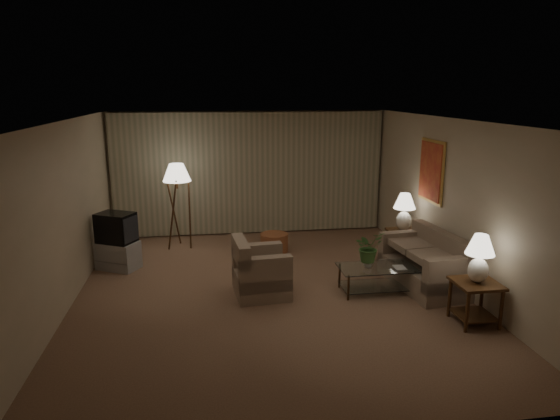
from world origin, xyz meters
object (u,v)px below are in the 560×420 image
Objects in this scene: side_table_far at (402,240)px; floor_lamp at (178,204)px; vase at (368,263)px; table_lamp_near at (480,254)px; ottoman at (274,243)px; armchair at (261,273)px; table_lamp_far at (404,209)px; sofa at (423,265)px; crt_tv at (116,228)px; side_table_near at (476,295)px; tv_cabinet at (118,255)px; coffee_table at (376,275)px.

floor_lamp reaches higher than side_table_far.
floor_lamp is 4.17m from vase.
table_lamp_near is 4.27m from ottoman.
armchair is at bearing 152.91° from table_lamp_near.
armchair is at bearing -157.16° from table_lamp_far.
sofa is 1.05× the size of floor_lamp.
side_table_far reaches higher than vase.
side_table_far is 0.80× the size of crt_tv.
tv_cabinet is (-5.20, 2.95, -0.17)m from side_table_near.
table_lamp_near reaches higher than armchair.
table_lamp_far reaches higher than side_table_far.
side_table_far is at bearing 50.33° from vase.
armchair reaches higher than side_table_near.
vase is at bearing -100.78° from armchair.
tv_cabinet is 2.95m from ottoman.
floor_lamp is (-4.16, 4.07, 0.48)m from side_table_near.
side_table_far is at bearing 90.00° from side_table_near.
table_lamp_near is 0.97× the size of table_lamp_far.
vase is at bearing -90.62° from sofa.
table_lamp_far is 1.83m from vase.
tv_cabinet reaches higher than coffee_table.
side_table_far is 5.22m from crt_tv.
floor_lamp is 3.13× the size of ottoman.
tv_cabinet is (-5.05, 1.60, -0.11)m from sofa.
side_table_near is 0.58m from table_lamp_near.
table_lamp_far is 5.22m from crt_tv.
table_lamp_far reaches higher than armchair.
sofa is 3.30× the size of ottoman.
armchair is at bearing -98.16° from sofa.
tv_cabinet is at bearing 150.41° from table_lamp_near.
ottoman is (-2.30, 3.50, -0.23)m from side_table_near.
table_lamp_far is (-0.00, 2.60, 0.59)m from side_table_near.
table_lamp_near reaches higher than sofa.
vase reaches higher than coffee_table.
crt_tv is at bearing 176.12° from table_lamp_far.
armchair is 0.57× the size of floor_lamp.
sofa is at bearing -96.84° from table_lamp_far.
table_lamp_far is at bearing 166.65° from sofa.
crt_tv is (-2.41, 1.53, 0.41)m from armchair.
ottoman is at bearing 38.91° from tv_cabinet.
crt_tv is at bearing 0.00° from tv_cabinet.
table_lamp_far is at bearing 54.32° from coffee_table.
table_lamp_near is at bearing -121.85° from armchair.
crt_tv is (-4.23, 1.70, 0.49)m from coffee_table.
tv_cabinet is 1.66m from floor_lamp.
vase is (-0.15, 0.00, 0.21)m from coffee_table.
floor_lamp is at bearing 75.37° from crt_tv.
side_table_far is 1.67m from coffee_table.
table_lamp_far reaches higher than ottoman.
side_table_near is 4.18× the size of vase.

